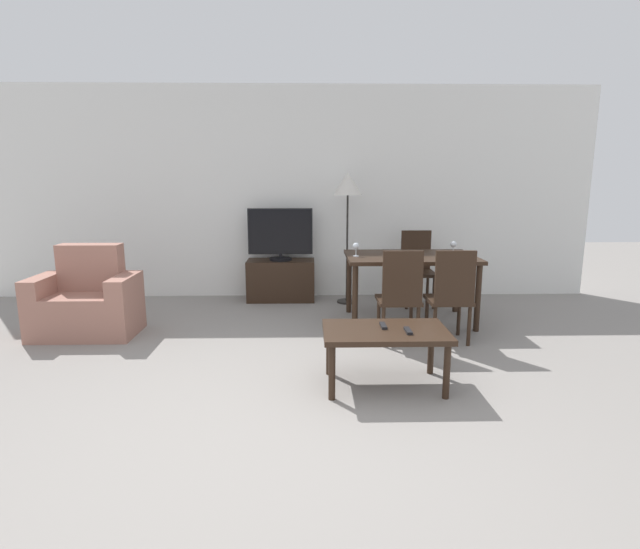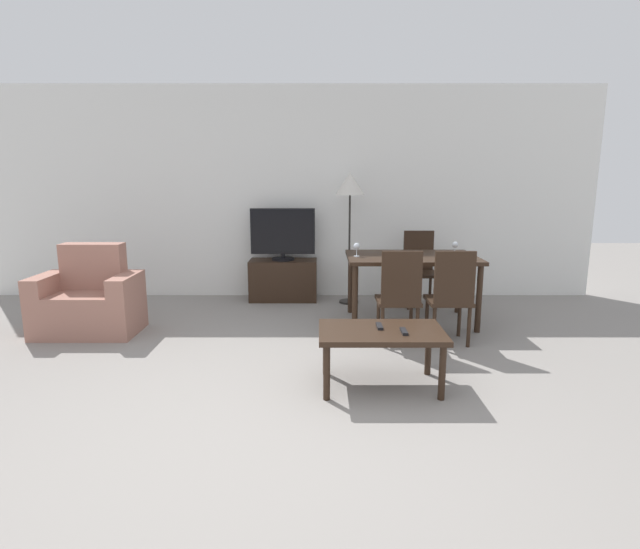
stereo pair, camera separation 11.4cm
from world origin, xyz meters
TOP-DOWN VIEW (x-y plane):
  - ground_plane at (0.00, 0.00)m, footprint 18.00×18.00m
  - wall_back at (0.00, 3.74)m, footprint 7.96×0.06m
  - armchair at (-1.93, 2.09)m, footprint 0.98×0.61m
  - tv_stand at (-0.06, 3.47)m, footprint 0.85×0.41m
  - tv at (-0.06, 3.47)m, footprint 0.81×0.28m
  - coffee_table at (0.86, 0.76)m, footprint 0.93×0.57m
  - dining_table at (1.39, 2.47)m, footprint 1.38×0.88m
  - dining_chair_near at (1.15, 1.72)m, footprint 0.40×0.40m
  - dining_chair_far at (1.63, 3.23)m, footprint 0.40×0.40m
  - dining_chair_near_right at (1.63, 1.72)m, footprint 0.40×0.40m
  - floor_lamp at (0.77, 3.31)m, footprint 0.36×0.36m
  - remote_primary at (0.86, 0.82)m, footprint 0.04×0.15m
  - remote_secondary at (1.02, 0.69)m, footprint 0.04×0.15m
  - wine_glass_left at (1.86, 2.52)m, footprint 0.07×0.07m
  - wine_glass_center at (0.79, 2.40)m, footprint 0.07×0.07m

SIDE VIEW (x-z plane):
  - ground_plane at x=0.00m, z-range 0.00..0.00m
  - tv_stand at x=-0.06m, z-range 0.00..0.52m
  - armchair at x=-1.93m, z-range -0.13..0.77m
  - coffee_table at x=0.86m, z-range 0.17..0.62m
  - remote_primary at x=0.86m, z-range 0.45..0.47m
  - remote_secondary at x=1.02m, z-range 0.45..0.47m
  - dining_chair_near at x=1.15m, z-range 0.04..0.95m
  - dining_chair_far at x=1.63m, z-range 0.04..0.95m
  - dining_chair_near_right at x=1.63m, z-range 0.04..0.95m
  - dining_table at x=1.39m, z-range 0.28..1.02m
  - wine_glass_left at x=1.86m, z-range 0.76..0.91m
  - wine_glass_center at x=0.79m, z-range 0.76..0.91m
  - tv at x=-0.06m, z-range 0.52..1.18m
  - wall_back at x=0.00m, z-range 0.00..2.70m
  - floor_lamp at x=0.77m, z-range 0.60..2.22m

